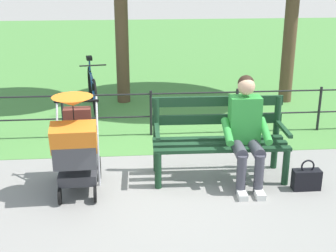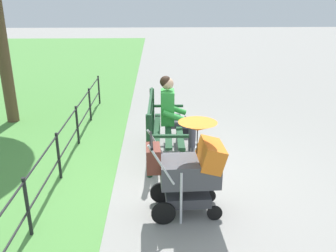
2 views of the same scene
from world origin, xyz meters
name	(u,v)px [view 1 (image 1 of 2)]	position (x,y,z in m)	size (l,w,h in m)	color
ground_plane	(158,181)	(0.00, 0.00, 0.00)	(60.00, 60.00, 0.00)	gray
grass_lawn	(138,51)	(0.00, -8.80, 0.00)	(40.00, 16.00, 0.01)	#518E42
park_bench	(219,135)	(-0.75, -0.12, 0.53)	(1.61, 0.64, 0.96)	#193D23
person_on_bench	(246,129)	(-1.02, 0.11, 0.68)	(0.54, 0.74, 1.28)	#42424C
stroller	(76,143)	(0.92, 0.19, 0.59)	(0.53, 0.91, 1.15)	black
handbag	(306,179)	(-1.69, 0.36, 0.13)	(0.32, 0.14, 0.37)	black
park_fence	(169,108)	(-0.28, -1.58, 0.42)	(7.84, 0.04, 0.70)	black
bicycle	(92,89)	(0.97, -3.06, 0.36)	(0.44, 1.65, 0.89)	black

